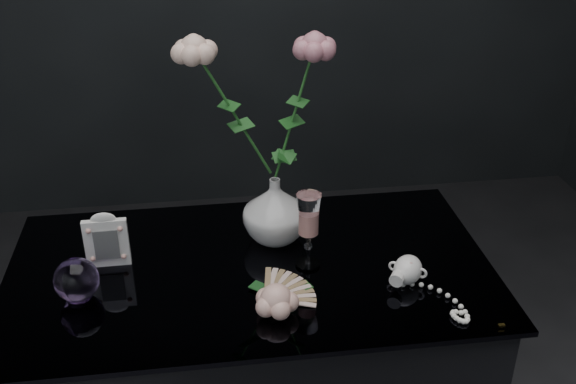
{
  "coord_description": "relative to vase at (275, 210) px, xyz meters",
  "views": [
    {
      "loc": [
        -0.08,
        -1.16,
        1.61
      ],
      "look_at": [
        0.09,
        0.09,
        0.92
      ],
      "focal_mm": 42.0,
      "sensor_mm": 36.0,
      "label": 1
    }
  ],
  "objects": [
    {
      "name": "paper_fan",
      "position": [
        -0.05,
        -0.23,
        -0.07
      ],
      "size": [
        0.22,
        0.18,
        0.02
      ],
      "primitive_type": null,
      "rotation": [
        0.0,
        0.0,
        0.14
      ],
      "color": "beige",
      "rests_on": "table"
    },
    {
      "name": "wine_glass",
      "position": [
        0.06,
        -0.12,
        0.01
      ],
      "size": [
        0.07,
        0.07,
        0.18
      ],
      "primitive_type": null,
      "rotation": [
        0.0,
        0.0,
        0.24
      ],
      "color": "white",
      "rests_on": "table"
    },
    {
      "name": "picture_frame",
      "position": [
        -0.37,
        -0.05,
        -0.01
      ],
      "size": [
        0.1,
        0.08,
        0.13
      ],
      "primitive_type": null,
      "rotation": [
        0.0,
        0.0,
        0.01
      ],
      "color": "white",
      "rests_on": "table"
    },
    {
      "name": "vase",
      "position": [
        0.0,
        0.0,
        0.0
      ],
      "size": [
        0.15,
        0.15,
        0.16
      ],
      "primitive_type": "imported",
      "rotation": [
        0.0,
        0.0,
        0.02
      ],
      "color": "silver",
      "rests_on": "table"
    },
    {
      "name": "pearl_jar",
      "position": [
        0.26,
        -0.2,
        -0.05
      ],
      "size": [
        0.29,
        0.29,
        0.06
      ],
      "primitive_type": null,
      "rotation": [
        0.0,
        0.0,
        -0.56
      ],
      "color": "white",
      "rests_on": "table"
    },
    {
      "name": "paperweight",
      "position": [
        -0.42,
        -0.17,
        -0.03
      ],
      "size": [
        0.11,
        0.11,
        0.09
      ],
      "primitive_type": null,
      "rotation": [
        0.0,
        0.0,
        0.27
      ],
      "color": "#AC7DCB",
      "rests_on": "table"
    },
    {
      "name": "loose_rose",
      "position": [
        -0.03,
        -0.27,
        -0.04
      ],
      "size": [
        0.17,
        0.21,
        0.07
      ],
      "primitive_type": null,
      "rotation": [
        0.0,
        0.0,
        -0.11
      ],
      "color": "#FFB6A4",
      "rests_on": "table"
    },
    {
      "name": "roses",
      "position": [
        -0.03,
        -0.0,
        0.27
      ],
      "size": [
        0.32,
        0.12,
        0.39
      ],
      "color": "#FFC3AC",
      "rests_on": "vase"
    }
  ]
}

